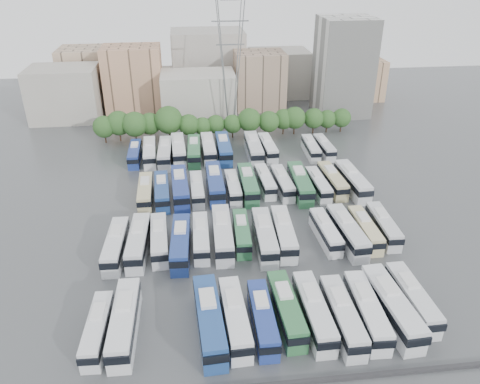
{
  "coord_description": "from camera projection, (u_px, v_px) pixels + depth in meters",
  "views": [
    {
      "loc": [
        -9.51,
        -67.35,
        42.24
      ],
      "look_at": [
        -0.71,
        6.84,
        3.0
      ],
      "focal_mm": 35.0,
      "sensor_mm": 36.0,
      "label": 1
    }
  ],
  "objects": [
    {
      "name": "bus_r3_s3",
      "position": [
        179.0,
        149.0,
        104.77
      ],
      "size": [
        3.42,
        13.24,
        4.12
      ],
      "rotation": [
        0.0,
        0.0,
        0.04
      ],
      "color": "silver",
      "rests_on": "ground"
    },
    {
      "name": "bus_r2_s4",
      "position": [
        197.0,
        189.0,
        88.29
      ],
      "size": [
        2.52,
        10.95,
        3.43
      ],
      "rotation": [
        0.0,
        0.0,
        0.01
      ],
      "color": "silver",
      "rests_on": "ground"
    },
    {
      "name": "bus_r1_s7",
      "position": [
        265.0,
        236.0,
        73.35
      ],
      "size": [
        3.26,
        13.07,
        4.07
      ],
      "rotation": [
        0.0,
        0.0,
        -0.03
      ],
      "color": "silver",
      "rests_on": "ground"
    },
    {
      "name": "bus_r3_s5",
      "position": [
        208.0,
        148.0,
        105.51
      ],
      "size": [
        2.99,
        12.74,
        3.98
      ],
      "rotation": [
        0.0,
        0.0,
        0.02
      ],
      "color": "silver",
      "rests_on": "ground"
    },
    {
      "name": "bus_r0_s7",
      "position": [
        286.0,
        309.0,
        58.79
      ],
      "size": [
        3.07,
        12.24,
        3.81
      ],
      "rotation": [
        0.0,
        0.0,
        0.03
      ],
      "color": "#2E6D3E",
      "rests_on": "ground"
    },
    {
      "name": "bus_r1_s2",
      "position": [
        159.0,
        239.0,
        72.91
      ],
      "size": [
        3.15,
        11.88,
        3.69
      ],
      "rotation": [
        0.0,
        0.0,
        0.05
      ],
      "color": "silver",
      "rests_on": "ground"
    },
    {
      "name": "bus_r1_s11",
      "position": [
        347.0,
        232.0,
        74.56
      ],
      "size": [
        3.46,
        12.97,
        4.03
      ],
      "rotation": [
        0.0,
        0.0,
        0.05
      ],
      "color": "silver",
      "rests_on": "ground"
    },
    {
      "name": "bus_r0_s8",
      "position": [
        314.0,
        311.0,
        58.31
      ],
      "size": [
        2.9,
        12.59,
        3.94
      ],
      "rotation": [
        0.0,
        0.0,
        0.01
      ],
      "color": "silver",
      "rests_on": "ground"
    },
    {
      "name": "bus_r1_s4",
      "position": [
        201.0,
        237.0,
        73.53
      ],
      "size": [
        2.69,
        11.43,
        3.57
      ],
      "rotation": [
        0.0,
        0.0,
        -0.02
      ],
      "color": "silver",
      "rests_on": "ground"
    },
    {
      "name": "city_buildings",
      "position": [
        192.0,
        78.0,
        138.59
      ],
      "size": [
        102.0,
        35.0,
        20.0
      ],
      "color": "#9E998E",
      "rests_on": "ground"
    },
    {
      "name": "bus_r1_s0",
      "position": [
        116.0,
        245.0,
        71.37
      ],
      "size": [
        3.16,
        12.23,
        3.81
      ],
      "rotation": [
        0.0,
        0.0,
        -0.04
      ],
      "color": "silver",
      "rests_on": "ground"
    },
    {
      "name": "bus_r2_s10",
      "position": [
        300.0,
        183.0,
        89.72
      ],
      "size": [
        3.39,
        13.5,
        4.21
      ],
      "rotation": [
        0.0,
        0.0,
        -0.03
      ],
      "color": "#2D693F",
      "rests_on": "ground"
    },
    {
      "name": "bus_r1_s13",
      "position": [
        383.0,
        225.0,
        76.62
      ],
      "size": [
        2.88,
        11.46,
        3.57
      ],
      "rotation": [
        0.0,
        0.0,
        -0.03
      ],
      "color": "silver",
      "rests_on": "ground"
    },
    {
      "name": "bus_r1_s6",
      "position": [
        242.0,
        233.0,
        74.82
      ],
      "size": [
        2.87,
        11.04,
        3.43
      ],
      "rotation": [
        0.0,
        0.0,
        -0.04
      ],
      "color": "#307044",
      "rests_on": "ground"
    },
    {
      "name": "bus_r2_s3",
      "position": [
        180.0,
        187.0,
        88.06
      ],
      "size": [
        3.58,
        13.73,
        4.27
      ],
      "rotation": [
        0.0,
        0.0,
        0.05
      ],
      "color": "navy",
      "rests_on": "ground"
    },
    {
      "name": "bus_r0_s11",
      "position": [
        392.0,
        306.0,
        58.94
      ],
      "size": [
        3.63,
        13.6,
        4.23
      ],
      "rotation": [
        0.0,
        0.0,
        0.05
      ],
      "color": "silver",
      "rests_on": "ground"
    },
    {
      "name": "bus_r0_s12",
      "position": [
        412.0,
        298.0,
        60.63
      ],
      "size": [
        2.79,
        12.07,
        3.77
      ],
      "rotation": [
        0.0,
        0.0,
        0.01
      ],
      "color": "silver",
      "rests_on": "ground"
    },
    {
      "name": "bus_r2_s9",
      "position": [
        282.0,
        183.0,
        90.51
      ],
      "size": [
        2.92,
        11.45,
        3.57
      ],
      "rotation": [
        0.0,
        0.0,
        0.04
      ],
      "color": "silver",
      "rests_on": "ground"
    },
    {
      "name": "bus_r3_s2",
      "position": [
        165.0,
        153.0,
        103.17
      ],
      "size": [
        3.08,
        12.87,
        4.02
      ],
      "rotation": [
        0.0,
        0.0,
        -0.02
      ],
      "color": "silver",
      "rests_on": "ground"
    },
    {
      "name": "parapet",
      "position": [
        290.0,
        383.0,
        50.72
      ],
      "size": [
        56.0,
        0.5,
        0.5
      ],
      "primitive_type": "cube",
      "color": "#2D2D30",
      "rests_on": "ground"
    },
    {
      "name": "bus_r1_s1",
      "position": [
        138.0,
        242.0,
        72.07
      ],
      "size": [
        3.28,
        12.67,
        3.94
      ],
      "rotation": [
        0.0,
        0.0,
        -0.04
      ],
      "color": "silver",
      "rests_on": "ground"
    },
    {
      "name": "ground",
      "position": [
        249.0,
        226.0,
        79.85
      ],
      "size": [
        220.0,
        220.0,
        0.0
      ],
      "primitive_type": "plane",
      "color": "#424447",
      "rests_on": "ground"
    },
    {
      "name": "bus_r2_s8",
      "position": [
        265.0,
        181.0,
        91.3
      ],
      "size": [
        2.88,
        11.11,
        3.46
      ],
      "rotation": [
        0.0,
        0.0,
        0.04
      ],
      "color": "silver",
      "rests_on": "ground"
    },
    {
      "name": "bus_r3_s8",
      "position": [
        254.0,
        148.0,
        105.12
      ],
      "size": [
        3.14,
        13.64,
        4.27
      ],
      "rotation": [
        0.0,
        0.0,
        -0.01
      ],
      "color": "silver",
      "rests_on": "ground"
    },
    {
      "name": "bus_r0_s5",
      "position": [
        235.0,
        317.0,
        57.4
      ],
      "size": [
        3.16,
        12.47,
        3.88
      ],
      "rotation": [
        0.0,
        0.0,
        0.04
      ],
      "color": "silver",
      "rests_on": "ground"
    },
    {
      "name": "apartment_tower",
      "position": [
        343.0,
        67.0,
        128.34
      ],
      "size": [
        14.0,
        14.0,
        26.0
      ],
      "primitive_type": "cube",
      "color": "silver",
      "rests_on": "ground"
    },
    {
      "name": "electricity_pylon",
      "position": [
        230.0,
        55.0,
        115.34
      ],
      "size": [
        9.0,
        6.91,
        33.83
      ],
      "color": "slate",
      "rests_on": "ground"
    },
    {
      "name": "bus_r1_s5",
      "position": [
        222.0,
        234.0,
        73.92
      ],
      "size": [
        3.22,
        13.36,
        4.17
      ],
      "rotation": [
        0.0,
        0.0,
        -0.02
      ],
      "color": "silver",
      "rests_on": "ground"
    },
    {
      "name": "bus_r1_s12",
      "position": [
        365.0,
        229.0,
        75.61
      ],
      "size": [
        2.46,
        11.19,
        3.51
      ],
      "rotation": [
        0.0,
        0.0,
        0.0
      ],
      "color": "beige",
      "rests_on": "ground"
    },
    {
      "name": "bus_r0_s4",
      "position": [
        209.0,
        320.0,
        56.79
      ],
      "size": [
        3.64,
        13.68,
        4.25
      ],
      "rotation": [
        0.0,
        0.0,
        0.05
      ],
      "color": "navy",
      "rests_on": "ground"
    },
    {
      "name": "bus_r1_s8",
      "position": [
        284.0,
        233.0,
        74.28
      ],
      "size": [
        3.4,
        12.75,
        3.96
      ],
      "rotation": [
        0.0,
        0.0,
        -0.05
      ],
      "color": "silver",
      "rests_on": "ground"
    },
    {
      "name": "bus_r2_s5",
      "position": [
        215.0,
        183.0,
        89.62
      ],
      "size": [
        3.05,
        13.63,
        4.27
      ],
      "rotation": [
        0.0,
        0.0,
        0.01
      ],
      "color": "navy",
      "rests_on": "ground"
    },
    {
      "name": "bus_r0_s6",
      "position": [
        263.0,
        318.0,
        57.49
      ],
      "size": [
        2.62,
        11.64,
        3.65
      ],
      "rotation": [
        0.0,
        0.0,
        -0.01
      ],
      "color": "navy",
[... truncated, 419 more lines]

